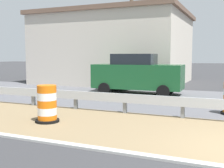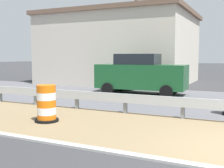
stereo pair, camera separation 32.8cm
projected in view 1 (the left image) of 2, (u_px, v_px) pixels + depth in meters
name	position (u px, v px, depth m)	size (l,w,h in m)	color
traffic_barrel_close	(47.00, 105.00, 8.73)	(0.73, 0.73, 1.15)	orange
car_trailing_near_lane	(137.00, 74.00, 15.12)	(2.06, 4.79, 2.15)	#195128
roadside_shop_near	(116.00, 48.00, 22.17)	(8.95, 10.87, 5.27)	beige
utility_pole_near	(131.00, 27.00, 18.97)	(0.24, 1.80, 7.66)	brown
bush_roadside	(117.00, 79.00, 17.40)	(2.28, 2.28, 1.33)	#1E4C23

